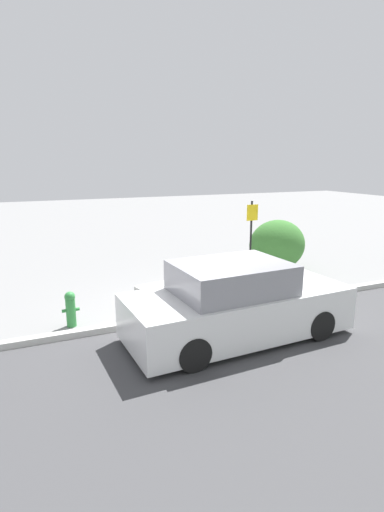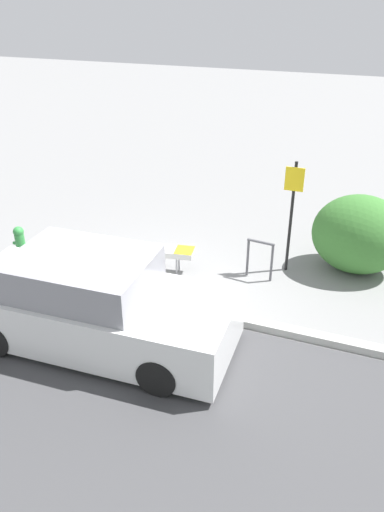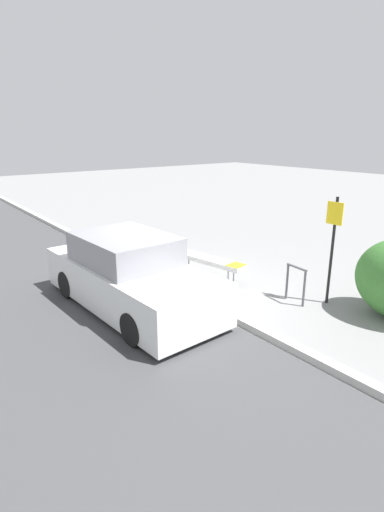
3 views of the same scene
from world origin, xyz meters
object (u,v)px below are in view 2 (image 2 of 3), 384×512
object	(u,v)px
sign_post	(292,208)
bench	(142,249)
fire_hydrant	(20,242)
bike_rack	(260,256)
parked_car_near	(94,305)

from	to	relation	value
sign_post	bench	bearing A→B (deg)	-158.82
bench	sign_post	distance (m)	3.08
bench	sign_post	xyz separation A→B (m)	(2.74, 1.06, 0.90)
bench	fire_hydrant	xyz separation A→B (m)	(-2.61, -0.52, -0.07)
bike_rack	parked_car_near	world-z (taller)	parked_car_near
bench	fire_hydrant	bearing A→B (deg)	-178.67
bench	fire_hydrant	distance (m)	2.66
bench	bike_rack	bearing A→B (deg)	3.24
sign_post	parked_car_near	world-z (taller)	sign_post
bike_rack	sign_post	xyz separation A→B (m)	(0.44, 0.52, 0.88)
sign_post	parked_car_near	xyz separation A→B (m)	(-2.42, -3.44, -0.70)
bike_rack	parked_car_near	size ratio (longest dim) A/B	0.18
bike_rack	sign_post	distance (m)	1.12
fire_hydrant	bike_rack	bearing A→B (deg)	12.18
bike_rack	fire_hydrant	xyz separation A→B (m)	(-4.91, -1.06, -0.09)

